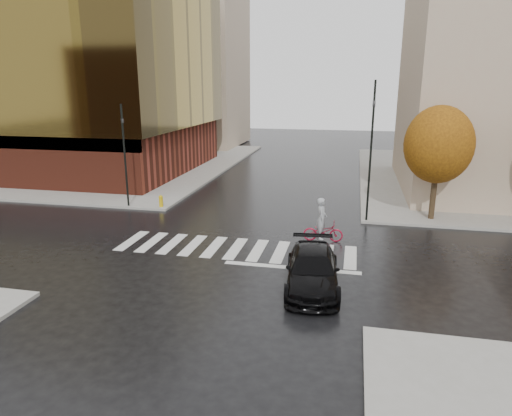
% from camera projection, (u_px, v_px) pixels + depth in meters
% --- Properties ---
extents(ground, '(120.00, 120.00, 0.00)m').
position_uv_depth(ground, '(233.00, 252.00, 21.78)').
color(ground, black).
rests_on(ground, ground).
extents(sidewalk_nw, '(30.00, 30.00, 0.15)m').
position_uv_depth(sidewalk_nw, '(85.00, 162.00, 45.83)').
color(sidewalk_nw, gray).
rests_on(sidewalk_nw, ground).
extents(crosswalk, '(12.00, 3.00, 0.01)m').
position_uv_depth(crosswalk, '(236.00, 248.00, 22.25)').
color(crosswalk, silver).
rests_on(crosswalk, ground).
extents(office_glass, '(27.00, 19.00, 16.00)m').
position_uv_depth(office_glass, '(47.00, 77.00, 41.01)').
color(office_glass, '#602416').
rests_on(office_glass, sidewalk_nw).
extents(building_nw_far, '(14.00, 12.00, 20.00)m').
position_uv_depth(building_nw_far, '(185.00, 63.00, 57.21)').
color(building_nw_far, tan).
rests_on(building_nw_far, sidewalk_nw).
extents(tree_ne_a, '(3.80, 3.80, 6.50)m').
position_uv_depth(tree_ne_a, '(439.00, 145.00, 25.53)').
color(tree_ne_a, '#322616').
rests_on(tree_ne_a, sidewalk_ne).
extents(sedan, '(2.52, 5.22, 1.46)m').
position_uv_depth(sedan, '(312.00, 270.00, 17.87)').
color(sedan, black).
rests_on(sedan, ground).
extents(cyclist, '(2.02, 0.80, 2.26)m').
position_uv_depth(cyclist, '(323.00, 227.00, 23.10)').
color(cyclist, maroon).
rests_on(cyclist, ground).
extents(traffic_light_nw, '(0.18, 0.16, 6.42)m').
position_uv_depth(traffic_light_nw, '(124.00, 151.00, 28.49)').
color(traffic_light_nw, black).
rests_on(traffic_light_nw, sidewalk_nw).
extents(traffic_light_ne, '(0.17, 0.20, 7.82)m').
position_uv_depth(traffic_light_ne, '(371.00, 142.00, 25.19)').
color(traffic_light_ne, black).
rests_on(traffic_light_ne, sidewalk_ne).
extents(fire_hydrant, '(0.27, 0.27, 0.76)m').
position_uv_depth(fire_hydrant, '(161.00, 200.00, 29.08)').
color(fire_hydrant, gold).
rests_on(fire_hydrant, sidewalk_nw).
extents(manhole, '(0.85, 0.85, 0.01)m').
position_uv_depth(manhole, '(299.00, 272.00, 19.51)').
color(manhole, '#503F1C').
rests_on(manhole, ground).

